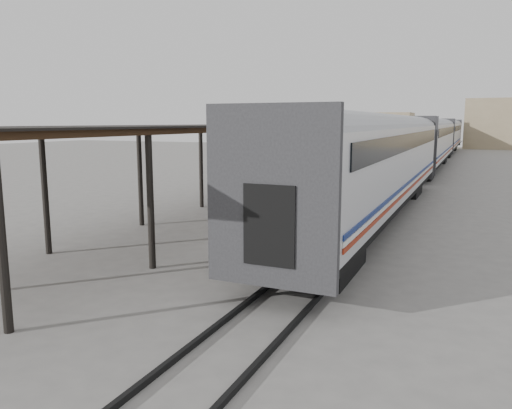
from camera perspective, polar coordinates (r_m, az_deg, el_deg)
The scene contains 10 objects.
ground at distance 16.15m, azimuth -3.64°, elevation -5.94°, with size 160.00×160.00×0.00m, color slate.
train at distance 47.79m, azimuth 19.16°, elevation 6.99°, with size 3.45×76.01×4.01m.
canopy at distance 39.26m, azimuth 8.27°, elevation 8.92°, with size 4.90×64.30×4.15m.
rails at distance 48.15m, azimuth 19.02°, elevation 3.87°, with size 1.54×150.00×0.12m.
building_left at distance 97.34m, azimuth 13.81°, elevation 8.38°, with size 12.00×8.00×6.00m, color tan.
baggage_cart at distance 15.46m, azimuth -0.83°, elevation -4.14°, with size 1.43×2.49×0.86m.
suitcase_stack at distance 15.72m, azimuth -0.77°, elevation -2.42°, with size 1.26×1.03×0.44m.
luggage_tug at distance 35.04m, azimuth 10.15°, elevation 3.20°, with size 1.13×1.56×1.25m.
porter at distance 14.57m, azimuth -1.01°, elevation -0.82°, with size 0.60×0.39×1.64m, color navy.
pedestrian at distance 30.91m, azimuth 2.86°, elevation 3.29°, with size 1.16×0.48×1.97m, color black.
Camera 1 is at (7.22, -13.80, 4.27)m, focal length 35.00 mm.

